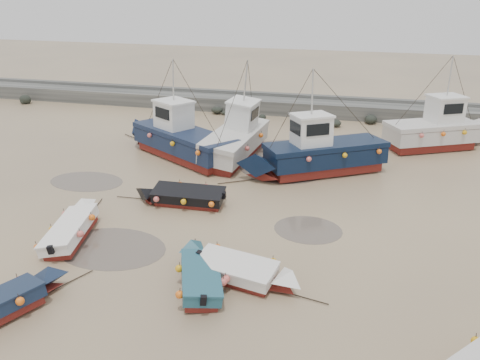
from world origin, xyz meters
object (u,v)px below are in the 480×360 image
(cabin_boat_2, at_px, (316,153))
(cabin_boat_0, at_px, (177,137))
(person, at_px, (199,170))
(cabin_boat_1, at_px, (237,135))
(cabin_boat_3, at_px, (440,129))
(dinghy_2, at_px, (198,272))
(dinghy_4, at_px, (182,194))
(dinghy_0, at_px, (75,225))
(dinghy_1, at_px, (3,302))
(dinghy_5, at_px, (245,270))

(cabin_boat_2, bearing_deg, cabin_boat_0, 54.67)
(cabin_boat_0, relative_size, person, 5.80)
(cabin_boat_1, distance_m, cabin_boat_3, 13.94)
(dinghy_2, xyz_separation_m, dinghy_4, (-2.97, 6.49, -0.01))
(dinghy_0, bearing_deg, cabin_boat_0, 74.23)
(dinghy_1, height_order, dinghy_4, same)
(dinghy_5, xyz_separation_m, cabin_boat_2, (1.76, 11.65, 0.77))
(dinghy_0, height_order, cabin_boat_0, cabin_boat_0)
(dinghy_5, bearing_deg, cabin_boat_3, 164.04)
(cabin_boat_2, bearing_deg, dinghy_0, 105.30)
(person, bearing_deg, cabin_boat_2, 164.73)
(dinghy_0, xyz_separation_m, cabin_boat_2, (10.12, 9.98, 0.79))
(dinghy_5, distance_m, cabin_boat_0, 14.63)
(dinghy_1, height_order, dinghy_5, same)
(cabin_boat_0, distance_m, person, 3.18)
(dinghy_4, relative_size, cabin_boat_1, 0.60)
(cabin_boat_3, bearing_deg, cabin_boat_0, -97.04)
(dinghy_5, bearing_deg, dinghy_4, -129.80)
(dinghy_0, relative_size, dinghy_2, 1.19)
(dinghy_4, distance_m, person, 4.70)
(dinghy_1, height_order, cabin_boat_3, cabin_boat_3)
(dinghy_1, distance_m, dinghy_4, 10.25)
(dinghy_4, xyz_separation_m, person, (-0.61, 4.63, -0.55))
(dinghy_5, bearing_deg, cabin_boat_2, -176.66)
(dinghy_2, relative_size, cabin_boat_1, 0.51)
(dinghy_1, bearing_deg, person, 108.33)
(dinghy_4, relative_size, cabin_boat_3, 0.69)
(dinghy_4, height_order, person, dinghy_4)
(dinghy_2, distance_m, dinghy_4, 7.13)
(dinghy_0, distance_m, cabin_boat_0, 11.02)
(dinghy_1, bearing_deg, dinghy_5, 54.23)
(dinghy_0, xyz_separation_m, dinghy_1, (0.53, -5.48, 0.01))
(dinghy_4, relative_size, cabin_boat_0, 0.61)
(cabin_boat_1, xyz_separation_m, cabin_boat_3, (13.21, 4.46, 0.04))
(dinghy_4, distance_m, cabin_boat_0, 7.22)
(dinghy_5, bearing_deg, cabin_boat_1, -153.36)
(person, bearing_deg, dinghy_0, 47.19)
(person, bearing_deg, cabin_boat_0, -68.44)
(dinghy_0, height_order, cabin_boat_2, cabin_boat_2)
(cabin_boat_2, distance_m, cabin_boat_3, 10.19)
(dinghy_2, height_order, cabin_boat_0, cabin_boat_0)
(cabin_boat_0, distance_m, cabin_boat_2, 9.18)
(dinghy_5, height_order, cabin_boat_3, cabin_boat_3)
(dinghy_5, relative_size, cabin_boat_3, 0.61)
(dinghy_1, distance_m, cabin_boat_1, 18.03)
(cabin_boat_1, height_order, cabin_boat_2, same)
(cabin_boat_0, xyz_separation_m, cabin_boat_1, (3.77, 1.08, 0.02))
(dinghy_1, bearing_deg, cabin_boat_0, 116.67)
(cabin_boat_0, height_order, cabin_boat_1, same)
(dinghy_0, xyz_separation_m, cabin_boat_3, (17.97, 16.49, 0.83))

